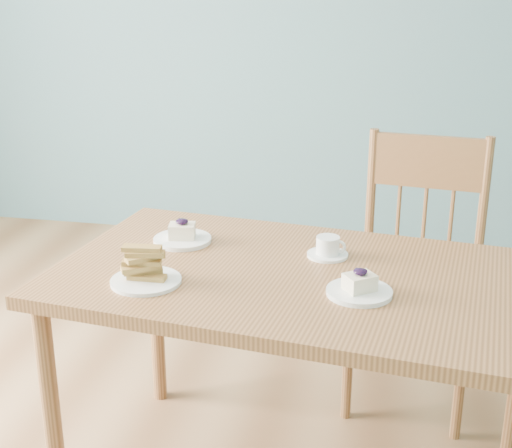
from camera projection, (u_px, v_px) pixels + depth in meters
name	position (u px, v px, depth m)	size (l,w,h in m)	color
room	(143.00, 63.00, 1.66)	(5.01, 5.01, 2.71)	#A87A4E
dining_table	(300.00, 297.00, 2.04)	(1.48, 0.96, 0.75)	#9D673B
dining_chair	(417.00, 272.00, 2.62)	(0.51, 0.49, 1.00)	#9D673B
cheesecake_plate_near	(359.00, 288.00, 1.88)	(0.18, 0.18, 0.07)	white
cheesecake_plate_far	(182.00, 236.00, 2.25)	(0.18, 0.18, 0.08)	white
coffee_cup	(328.00, 248.00, 2.13)	(0.12, 0.12, 0.06)	white
biscotti_plate	(145.00, 271.00, 1.94)	(0.19, 0.19, 0.10)	white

